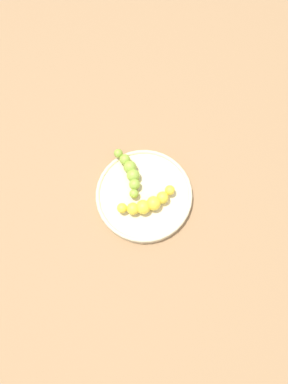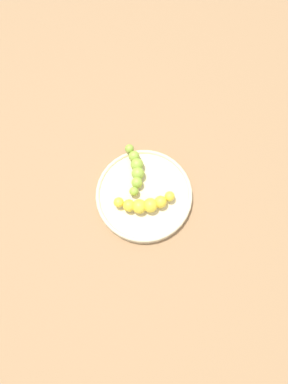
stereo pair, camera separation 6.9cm
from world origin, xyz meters
TOP-DOWN VIEW (x-y plane):
  - ground_plane at (0.00, 0.00)m, footprint 2.40×2.40m
  - fruit_bowl at (0.00, 0.00)m, footprint 0.24×0.24m
  - banana_yellow at (-0.01, 0.03)m, footprint 0.14×0.08m
  - banana_green at (0.04, -0.05)m, footprint 0.07×0.13m

SIDE VIEW (x-z plane):
  - ground_plane at x=0.00m, z-range 0.00..0.00m
  - fruit_bowl at x=0.00m, z-range 0.00..0.02m
  - banana_green at x=0.04m, z-range 0.02..0.05m
  - banana_yellow at x=-0.01m, z-range 0.02..0.05m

